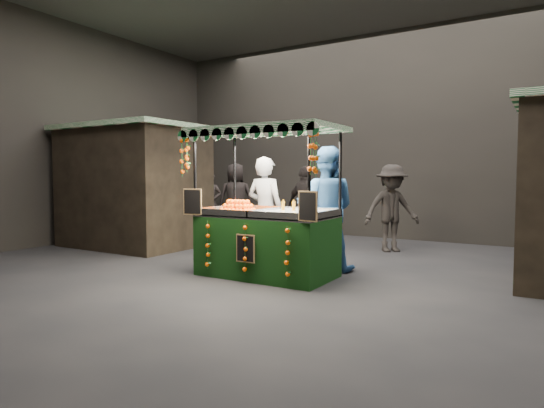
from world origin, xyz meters
The scene contains 10 objects.
ground centered at (0.00, 0.00, 0.00)m, with size 12.00×12.00×0.00m, color black.
market_hall centered at (0.00, 0.00, 3.38)m, with size 12.10×10.10×5.05m.
neighbour_stall_left centered at (-4.40, 1.00, 1.31)m, with size 3.00×2.20×2.60m.
juice_stall centered at (-0.29, -0.15, 0.70)m, with size 2.32×1.37×2.25m.
vendor_grey centered at (-0.84, 0.69, 0.93)m, with size 0.69×0.46×1.85m.
vendor_blue centered at (0.28, 0.75, 1.00)m, with size 1.14×1.00×2.00m.
shopper_0 centered at (-4.16, 3.30, 0.81)m, with size 0.71×0.64×1.62m.
shopper_2 centered at (-1.27, 3.08, 0.87)m, with size 1.10×0.70×1.75m.
shopper_3 centered at (0.65, 3.10, 0.88)m, with size 1.28×1.23×1.75m.
shopper_4 centered at (-3.63, 3.71, 0.93)m, with size 1.07×1.03×1.85m.
Camera 1 is at (3.36, -6.02, 1.53)m, focal length 30.37 mm.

